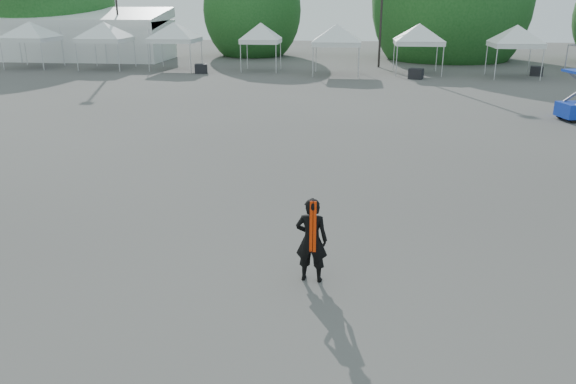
# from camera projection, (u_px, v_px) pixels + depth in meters

# --- Properties ---
(ground) EXTENTS (120.00, 120.00, 0.00)m
(ground) POSITION_uv_depth(u_px,v_px,m) (296.00, 228.00, 12.61)
(ground) COLOR #474442
(ground) RESTS_ON ground
(marquee) EXTENTS (15.00, 6.25, 4.23)m
(marquee) POSITION_uv_depth(u_px,v_px,m) (79.00, 35.00, 47.23)
(marquee) COLOR white
(marquee) RESTS_ON ground
(tree_far_w) EXTENTS (4.80, 4.80, 7.30)m
(tree_far_w) POSITION_uv_depth(u_px,v_px,m) (48.00, 3.00, 49.65)
(tree_far_w) COLOR #382314
(tree_far_w) RESTS_ON ground
(tree_mid_w) EXTENTS (4.16, 4.16, 6.33)m
(tree_mid_w) POSITION_uv_depth(u_px,v_px,m) (252.00, 10.00, 49.77)
(tree_mid_w) COLOR #382314
(tree_mid_w) RESTS_ON ground
(tent_a) EXTENTS (4.63, 4.63, 3.88)m
(tent_a) POSITION_uv_depth(u_px,v_px,m) (29.00, 25.00, 41.06)
(tent_a) COLOR silver
(tent_a) RESTS_ON ground
(tent_b) EXTENTS (4.64, 4.64, 3.88)m
(tent_b) POSITION_uv_depth(u_px,v_px,m) (104.00, 26.00, 40.31)
(tent_b) COLOR silver
(tent_b) RESTS_ON ground
(tent_c) EXTENTS (4.58, 4.58, 3.88)m
(tent_c) POSITION_uv_depth(u_px,v_px,m) (174.00, 26.00, 40.06)
(tent_c) COLOR silver
(tent_c) RESTS_ON ground
(tent_d) EXTENTS (3.77, 3.77, 3.88)m
(tent_d) POSITION_uv_depth(u_px,v_px,m) (261.00, 27.00, 39.12)
(tent_d) COLOR silver
(tent_d) RESTS_ON ground
(tent_e) EXTENTS (4.47, 4.47, 3.88)m
(tent_e) POSITION_uv_depth(u_px,v_px,m) (337.00, 28.00, 37.11)
(tent_e) COLOR silver
(tent_e) RESTS_ON ground
(tent_f) EXTENTS (4.52, 4.52, 3.88)m
(tent_f) POSITION_uv_depth(u_px,v_px,m) (420.00, 28.00, 37.76)
(tent_f) COLOR silver
(tent_f) RESTS_ON ground
(tent_g) EXTENTS (4.26, 4.26, 3.88)m
(tent_g) POSITION_uv_depth(u_px,v_px,m) (517.00, 29.00, 35.86)
(tent_g) COLOR silver
(tent_g) RESTS_ON ground
(man) EXTENTS (0.61, 0.43, 1.59)m
(man) POSITION_uv_depth(u_px,v_px,m) (312.00, 240.00, 10.02)
(man) COLOR black
(man) RESTS_ON ground
(crate_west) EXTENTS (0.93, 0.78, 0.64)m
(crate_west) POSITION_uv_depth(u_px,v_px,m) (201.00, 69.00, 38.72)
(crate_west) COLOR black
(crate_west) RESTS_ON ground
(crate_mid) EXTENTS (1.04, 0.93, 0.66)m
(crate_mid) POSITION_uv_depth(u_px,v_px,m) (416.00, 74.00, 36.00)
(crate_mid) COLOR black
(crate_mid) RESTS_ON ground
(crate_east) EXTENTS (0.96, 0.84, 0.63)m
(crate_east) POSITION_uv_depth(u_px,v_px,m) (537.00, 71.00, 37.52)
(crate_east) COLOR black
(crate_east) RESTS_ON ground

